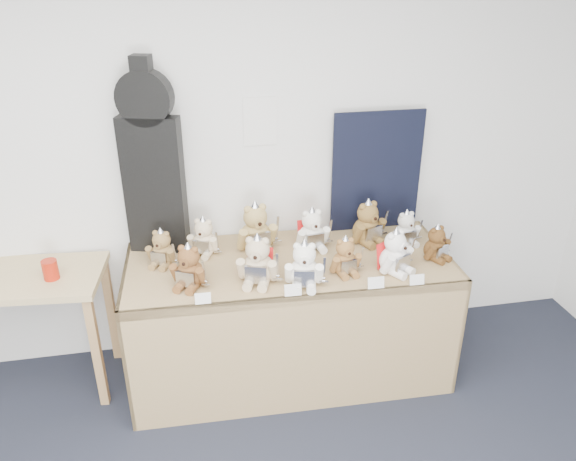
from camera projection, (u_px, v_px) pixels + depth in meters
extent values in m
plane|color=silver|center=(157.00, 162.00, 3.43)|extent=(6.00, 0.00, 6.00)
cube|color=silver|center=(260.00, 122.00, 3.44)|extent=(0.21, 0.00, 0.30)
cube|color=olive|center=(289.00, 264.00, 3.42)|extent=(2.00, 0.88, 0.06)
cube|color=olive|center=(301.00, 356.00, 3.23)|extent=(1.98, 0.08, 0.82)
cube|color=olive|center=(133.00, 331.00, 3.45)|extent=(0.04, 0.82, 0.82)
cube|color=olive|center=(434.00, 303.00, 3.73)|extent=(0.04, 0.82, 0.82)
cube|color=tan|center=(18.00, 279.00, 3.30)|extent=(1.00, 0.62, 0.04)
cube|color=#90613E|center=(97.00, 353.00, 3.31)|extent=(0.05, 0.05, 0.76)
cube|color=#90613E|center=(111.00, 310.00, 3.71)|extent=(0.05, 0.05, 0.76)
cube|color=black|center=(155.00, 186.00, 3.36)|extent=(0.37, 0.20, 0.85)
cylinder|color=black|center=(145.00, 98.00, 3.13)|extent=(0.33, 0.19, 0.32)
cube|color=black|center=(142.00, 75.00, 3.08)|extent=(0.13, 0.12, 0.21)
cube|color=black|center=(377.00, 172.00, 3.66)|extent=(0.60, 0.02, 0.80)
cylinder|color=#AC1D0B|center=(50.00, 270.00, 3.24)|extent=(0.09, 0.09, 0.12)
ellipsoid|color=brown|center=(190.00, 274.00, 3.12)|extent=(0.21, 0.20, 0.17)
sphere|color=brown|center=(189.00, 257.00, 3.07)|extent=(0.12, 0.12, 0.12)
cylinder|color=brown|center=(185.00, 263.00, 3.03)|extent=(0.06, 0.05, 0.05)
sphere|color=black|center=(183.00, 264.00, 3.01)|extent=(0.02, 0.02, 0.02)
sphere|color=brown|center=(181.00, 248.00, 3.06)|extent=(0.04, 0.04, 0.04)
sphere|color=brown|center=(195.00, 250.00, 3.04)|extent=(0.04, 0.04, 0.04)
cylinder|color=brown|center=(176.00, 273.00, 3.12)|extent=(0.08, 0.10, 0.12)
cylinder|color=brown|center=(202.00, 276.00, 3.08)|extent=(0.08, 0.10, 0.12)
cylinder|color=brown|center=(180.00, 286.00, 3.10)|extent=(0.09, 0.12, 0.05)
cylinder|color=brown|center=(193.00, 288.00, 3.08)|extent=(0.09, 0.12, 0.05)
cube|color=silver|center=(185.00, 279.00, 3.06)|extent=(0.10, 0.06, 0.09)
cone|color=silver|center=(188.00, 248.00, 3.05)|extent=(0.10, 0.10, 0.08)
cube|color=silver|center=(205.00, 274.00, 3.05)|extent=(0.03, 0.04, 0.17)
cube|color=silver|center=(206.00, 285.00, 3.08)|extent=(0.05, 0.03, 0.01)
ellipsoid|color=#C4AC8A|center=(258.00, 269.00, 3.15)|extent=(0.23, 0.21, 0.19)
sphere|color=#C4AC8A|center=(258.00, 249.00, 3.10)|extent=(0.14, 0.14, 0.14)
cylinder|color=#C4AC8A|center=(256.00, 256.00, 3.05)|extent=(0.06, 0.05, 0.06)
sphere|color=black|center=(255.00, 258.00, 3.03)|extent=(0.02, 0.02, 0.02)
sphere|color=#C4AC8A|center=(249.00, 240.00, 3.08)|extent=(0.04, 0.04, 0.04)
sphere|color=#C4AC8A|center=(265.00, 241.00, 3.07)|extent=(0.04, 0.04, 0.04)
cylinder|color=#C4AC8A|center=(242.00, 269.00, 3.14)|extent=(0.08, 0.11, 0.14)
cylinder|color=#C4AC8A|center=(273.00, 271.00, 3.12)|extent=(0.08, 0.11, 0.14)
cylinder|color=#C4AC8A|center=(249.00, 283.00, 3.12)|extent=(0.09, 0.13, 0.06)
cylinder|color=#C4AC8A|center=(264.00, 283.00, 3.11)|extent=(0.09, 0.13, 0.06)
cube|color=silver|center=(256.00, 275.00, 3.09)|extent=(0.12, 0.06, 0.10)
cone|color=silver|center=(257.00, 240.00, 3.07)|extent=(0.12, 0.12, 0.09)
cube|color=silver|center=(278.00, 268.00, 3.09)|extent=(0.03, 0.05, 0.20)
cube|color=silver|center=(278.00, 279.00, 3.12)|extent=(0.06, 0.02, 0.01)
cube|color=red|center=(260.00, 261.00, 3.21)|extent=(0.15, 0.08, 0.17)
ellipsoid|color=white|center=(304.00, 273.00, 3.13)|extent=(0.20, 0.18, 0.17)
sphere|color=white|center=(304.00, 254.00, 3.07)|extent=(0.13, 0.13, 0.13)
cylinder|color=white|center=(304.00, 261.00, 3.03)|extent=(0.06, 0.04, 0.05)
sphere|color=black|center=(304.00, 262.00, 3.01)|extent=(0.02, 0.02, 0.02)
sphere|color=white|center=(297.00, 246.00, 3.05)|extent=(0.04, 0.04, 0.04)
sphere|color=white|center=(312.00, 246.00, 3.05)|extent=(0.04, 0.04, 0.04)
cylinder|color=white|center=(289.00, 273.00, 3.10)|extent=(0.07, 0.10, 0.13)
cylinder|color=white|center=(319.00, 274.00, 3.10)|extent=(0.07, 0.10, 0.13)
cylinder|color=white|center=(297.00, 286.00, 3.09)|extent=(0.07, 0.12, 0.05)
cylinder|color=white|center=(311.00, 286.00, 3.09)|extent=(0.07, 0.12, 0.05)
cube|color=silver|center=(304.00, 278.00, 3.06)|extent=(0.11, 0.04, 0.10)
cone|color=silver|center=(304.00, 246.00, 3.05)|extent=(0.11, 0.11, 0.08)
cube|color=silver|center=(324.00, 271.00, 3.08)|extent=(0.02, 0.05, 0.18)
cube|color=silver|center=(324.00, 282.00, 3.11)|extent=(0.05, 0.02, 0.01)
ellipsoid|color=brown|center=(344.00, 263.00, 3.25)|extent=(0.16, 0.14, 0.15)
sphere|color=brown|center=(345.00, 248.00, 3.21)|extent=(0.11, 0.11, 0.11)
cylinder|color=brown|center=(348.00, 253.00, 3.17)|extent=(0.05, 0.03, 0.05)
sphere|color=black|center=(350.00, 254.00, 3.16)|extent=(0.02, 0.02, 0.02)
sphere|color=brown|center=(340.00, 242.00, 3.18)|extent=(0.03, 0.03, 0.03)
sphere|color=brown|center=(351.00, 240.00, 3.20)|extent=(0.03, 0.03, 0.03)
cylinder|color=brown|center=(335.00, 265.00, 3.21)|extent=(0.05, 0.09, 0.11)
cylinder|color=brown|center=(357.00, 261.00, 3.25)|extent=(0.05, 0.09, 0.11)
cylinder|color=brown|center=(343.00, 274.00, 3.22)|extent=(0.06, 0.10, 0.04)
cylinder|color=brown|center=(353.00, 272.00, 3.24)|extent=(0.06, 0.10, 0.04)
cube|color=silver|center=(349.00, 267.00, 3.20)|extent=(0.10, 0.03, 0.08)
cone|color=silver|center=(346.00, 241.00, 3.19)|extent=(0.09, 0.09, 0.07)
cube|color=silver|center=(361.00, 258.00, 3.24)|extent=(0.02, 0.04, 0.15)
cube|color=silver|center=(361.00, 267.00, 3.27)|extent=(0.04, 0.01, 0.01)
ellipsoid|color=white|center=(394.00, 260.00, 3.26)|extent=(0.22, 0.21, 0.17)
sphere|color=white|center=(395.00, 242.00, 3.21)|extent=(0.13, 0.13, 0.13)
cylinder|color=white|center=(403.00, 247.00, 3.18)|extent=(0.06, 0.05, 0.05)
sphere|color=black|center=(405.00, 248.00, 3.16)|extent=(0.02, 0.02, 0.02)
sphere|color=white|center=(391.00, 237.00, 3.16)|extent=(0.04, 0.04, 0.04)
sphere|color=white|center=(401.00, 232.00, 3.21)|extent=(0.04, 0.04, 0.04)
cylinder|color=white|center=(388.00, 265.00, 3.19)|extent=(0.09, 0.11, 0.13)
cylinder|color=white|center=(406.00, 256.00, 3.29)|extent=(0.09, 0.11, 0.13)
cylinder|color=white|center=(397.00, 273.00, 3.22)|extent=(0.10, 0.12, 0.05)
cylinder|color=white|center=(405.00, 269.00, 3.26)|extent=(0.10, 0.12, 0.05)
cube|color=silver|center=(403.00, 264.00, 3.21)|extent=(0.11, 0.07, 0.09)
cone|color=silver|center=(396.00, 234.00, 3.19)|extent=(0.11, 0.11, 0.08)
cube|color=silver|center=(411.00, 251.00, 3.28)|extent=(0.03, 0.04, 0.18)
cube|color=silver|center=(410.00, 261.00, 3.32)|extent=(0.05, 0.03, 0.01)
cube|color=red|center=(385.00, 254.00, 3.30)|extent=(0.14, 0.10, 0.16)
ellipsoid|color=#55381D|center=(435.00, 249.00, 3.41)|extent=(0.18, 0.17, 0.14)
sphere|color=#55381D|center=(437.00, 235.00, 3.36)|extent=(0.10, 0.10, 0.10)
cylinder|color=#55381D|center=(443.00, 239.00, 3.34)|extent=(0.05, 0.04, 0.04)
sphere|color=black|center=(445.00, 240.00, 3.33)|extent=(0.02, 0.02, 0.02)
sphere|color=#55381D|center=(434.00, 231.00, 3.33)|extent=(0.03, 0.03, 0.03)
sphere|color=#55381D|center=(441.00, 228.00, 3.37)|extent=(0.03, 0.03, 0.03)
cylinder|color=#55381D|center=(430.00, 253.00, 3.35)|extent=(0.07, 0.09, 0.11)
cylinder|color=#55381D|center=(445.00, 246.00, 3.43)|extent=(0.07, 0.09, 0.11)
cylinder|color=#55381D|center=(437.00, 260.00, 3.37)|extent=(0.08, 0.10, 0.04)
cylinder|color=#55381D|center=(444.00, 257.00, 3.41)|extent=(0.08, 0.10, 0.04)
cube|color=silver|center=(442.00, 252.00, 3.37)|extent=(0.09, 0.05, 0.08)
cone|color=silver|center=(438.00, 229.00, 3.35)|extent=(0.09, 0.09, 0.07)
cube|color=silver|center=(449.00, 243.00, 3.42)|extent=(0.03, 0.04, 0.15)
cube|color=silver|center=(448.00, 251.00, 3.45)|extent=(0.04, 0.02, 0.01)
ellipsoid|color=beige|center=(205.00, 243.00, 3.47)|extent=(0.19, 0.18, 0.15)
sphere|color=beige|center=(203.00, 228.00, 3.42)|extent=(0.11, 0.11, 0.11)
cylinder|color=beige|center=(201.00, 233.00, 3.38)|extent=(0.05, 0.04, 0.05)
sphere|color=black|center=(200.00, 234.00, 3.37)|extent=(0.02, 0.02, 0.02)
sphere|color=beige|center=(197.00, 221.00, 3.41)|extent=(0.04, 0.04, 0.04)
sphere|color=beige|center=(209.00, 222.00, 3.40)|extent=(0.04, 0.04, 0.04)
cylinder|color=beige|center=(192.00, 243.00, 3.46)|extent=(0.07, 0.09, 0.12)
cylinder|color=beige|center=(215.00, 245.00, 3.43)|extent=(0.07, 0.09, 0.12)
cylinder|color=beige|center=(197.00, 253.00, 3.44)|extent=(0.08, 0.11, 0.05)
cylinder|color=beige|center=(207.00, 254.00, 3.43)|extent=(0.08, 0.11, 0.05)
cube|color=silver|center=(201.00, 247.00, 3.41)|extent=(0.10, 0.06, 0.08)
cone|color=silver|center=(203.00, 221.00, 3.40)|extent=(0.10, 0.10, 0.07)
cube|color=silver|center=(217.00, 243.00, 3.41)|extent=(0.03, 0.04, 0.16)
cube|color=silver|center=(218.00, 252.00, 3.43)|extent=(0.04, 0.02, 0.01)
ellipsoid|color=tan|center=(256.00, 237.00, 3.50)|extent=(0.23, 0.21, 0.20)
sphere|color=tan|center=(255.00, 217.00, 3.44)|extent=(0.15, 0.15, 0.15)
cylinder|color=tan|center=(259.00, 223.00, 3.40)|extent=(0.07, 0.04, 0.06)
sphere|color=black|center=(260.00, 224.00, 3.38)|extent=(0.02, 0.02, 0.02)
sphere|color=tan|center=(248.00, 210.00, 3.40)|extent=(0.05, 0.05, 0.05)
sphere|color=tan|center=(263.00, 207.00, 3.44)|extent=(0.05, 0.05, 0.05)
cylinder|color=tan|center=(242.00, 240.00, 3.45)|extent=(0.08, 0.12, 0.15)
cylinder|color=tan|center=(272.00, 234.00, 3.51)|extent=(0.08, 0.12, 0.15)
cylinder|color=tan|center=(253.00, 251.00, 3.45)|extent=(0.08, 0.14, 0.06)
cylinder|color=tan|center=(267.00, 249.00, 3.48)|extent=(0.08, 0.14, 0.06)
cube|color=silver|center=(260.00, 241.00, 3.44)|extent=(0.13, 0.05, 0.11)
cone|color=silver|center=(255.00, 208.00, 3.42)|extent=(0.13, 0.13, 0.10)
cube|color=silver|center=(277.00, 230.00, 3.49)|extent=(0.03, 0.05, 0.21)
cube|color=silver|center=(277.00, 242.00, 3.53)|extent=(0.06, 0.02, 0.01)
ellipsoid|color=white|center=(312.00, 237.00, 3.53)|extent=(0.19, 0.17, 0.17)
sphere|color=white|center=(312.00, 220.00, 3.48)|extent=(0.13, 0.13, 0.13)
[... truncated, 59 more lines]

